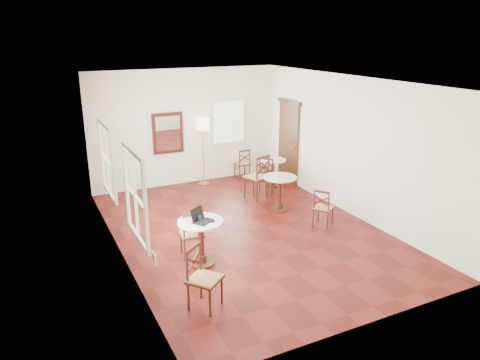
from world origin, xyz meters
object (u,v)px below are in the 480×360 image
(chair_near_b, at_px, (203,278))
(chair_back_b, at_px, (263,177))
(water_glass, at_px, (202,219))
(laptop, at_px, (200,218))
(navy_mug, at_px, (200,218))
(power_adapter, at_px, (199,273))
(cafe_table_back, at_px, (273,169))
(chair_near_a, at_px, (192,234))
(cafe_table_near, at_px, (201,238))
(chair_mid_a, at_px, (257,177))
(chair_mid_b, at_px, (323,208))
(cafe_table_mid, at_px, (279,190))
(chair_back_a, at_px, (242,163))
(mouse, at_px, (213,221))
(floor_lamp, at_px, (203,128))

(chair_near_b, relative_size, chair_back_b, 1.03)
(water_glass, bearing_deg, laptop, 173.58)
(navy_mug, bearing_deg, power_adapter, -117.71)
(cafe_table_back, relative_size, chair_near_a, 0.82)
(cafe_table_near, distance_m, cafe_table_back, 4.50)
(cafe_table_back, xyz_separation_m, chair_mid_a, (-0.79, -0.64, 0.09))
(cafe_table_near, xyz_separation_m, navy_mug, (-0.01, -0.00, 0.36))
(cafe_table_near, bearing_deg, chair_mid_b, 8.41)
(power_adapter, bearing_deg, water_glass, 57.56)
(cafe_table_mid, bearing_deg, chair_back_a, 82.50)
(cafe_table_back, relative_size, power_adapter, 7.34)
(navy_mug, height_order, power_adapter, navy_mug)
(navy_mug, bearing_deg, chair_back_a, 55.37)
(chair_near_b, bearing_deg, chair_near_a, 37.25)
(water_glass, bearing_deg, chair_mid_b, 9.00)
(navy_mug, bearing_deg, cafe_table_back, 44.13)
(chair_mid_b, distance_m, power_adapter, 3.13)
(chair_mid_a, distance_m, laptop, 3.53)
(cafe_table_mid, relative_size, water_glass, 8.59)
(power_adapter, bearing_deg, mouse, 25.47)
(mouse, bearing_deg, cafe_table_back, 41.84)
(mouse, xyz_separation_m, water_glass, (-0.15, 0.12, 0.03))
(chair_near_b, bearing_deg, chair_mid_b, -11.91)
(cafe_table_back, height_order, chair_mid_b, chair_mid_b)
(chair_near_b, bearing_deg, laptop, 31.72)
(laptop, height_order, navy_mug, laptop)
(chair_mid_a, height_order, navy_mug, chair_mid_a)
(chair_mid_a, bearing_deg, chair_near_b, 34.01)
(chair_back_b, xyz_separation_m, navy_mug, (-2.67, -2.62, 0.41))
(chair_back_a, relative_size, floor_lamp, 0.46)
(cafe_table_near, xyz_separation_m, chair_back_a, (2.84, 4.12, -0.10))
(chair_mid_a, bearing_deg, mouse, 31.09)
(navy_mug, bearing_deg, cafe_table_mid, 32.30)
(chair_back_b, bearing_deg, chair_near_b, -74.40)
(cafe_table_back, relative_size, navy_mug, 6.55)
(chair_near_a, xyz_separation_m, floor_lamp, (1.70, 3.70, 1.07))
(chair_mid_a, relative_size, chair_back_b, 1.18)
(cafe_table_back, height_order, laptop, laptop)
(chair_back_b, bearing_deg, floor_lamp, 179.75)
(power_adapter, bearing_deg, chair_near_a, 79.12)
(power_adapter, bearing_deg, chair_mid_a, 47.11)
(chair_back_b, bearing_deg, water_glass, -80.43)
(cafe_table_mid, distance_m, chair_mid_b, 1.22)
(cafe_table_near, height_order, chair_mid_a, chair_mid_a)
(cafe_table_back, xyz_separation_m, chair_mid_b, (-0.37, -2.71, -0.04))
(cafe_table_mid, bearing_deg, power_adapter, -144.78)
(chair_near_a, height_order, chair_back_a, chair_near_a)
(chair_near_a, bearing_deg, cafe_table_mid, -146.11)
(mouse, bearing_deg, chair_back_b, 42.70)
(floor_lamp, bearing_deg, water_glass, -112.04)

